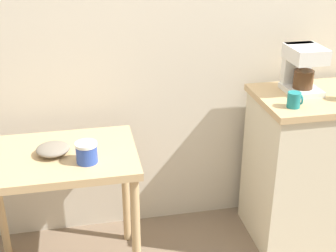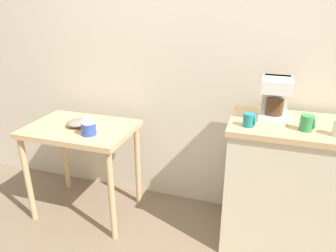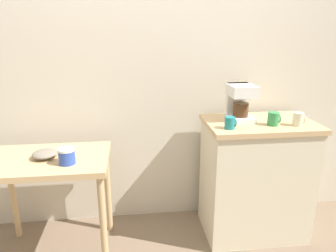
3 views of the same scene
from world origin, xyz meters
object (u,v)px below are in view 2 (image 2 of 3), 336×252
coffee_maker (276,96)px  mug_dark_teal (249,120)px  bowl_stoneware (78,123)px  canister_enamel (89,128)px  mug_tall_green (307,123)px

coffee_maker → mug_dark_teal: (-0.14, -0.22, -0.10)m
bowl_stoneware → mug_dark_teal: bearing=-1.9°
bowl_stoneware → mug_dark_teal: mug_dark_teal is taller
bowl_stoneware → coffee_maker: (1.36, 0.18, 0.28)m
canister_enamel → mug_tall_green: 1.40m
coffee_maker → bowl_stoneware: bearing=-172.6°
canister_enamel → mug_tall_green: (1.39, 0.11, 0.16)m
coffee_maker → mug_dark_teal: bearing=-122.1°
canister_enamel → coffee_maker: 1.26m
coffee_maker → mug_tall_green: bearing=-44.2°
bowl_stoneware → canister_enamel: canister_enamel is taller
canister_enamel → coffee_maker: bearing=13.4°
canister_enamel → mug_dark_teal: (1.07, 0.07, 0.16)m
canister_enamel → mug_dark_teal: size_ratio=1.30×
canister_enamel → mug_dark_teal: bearing=3.7°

